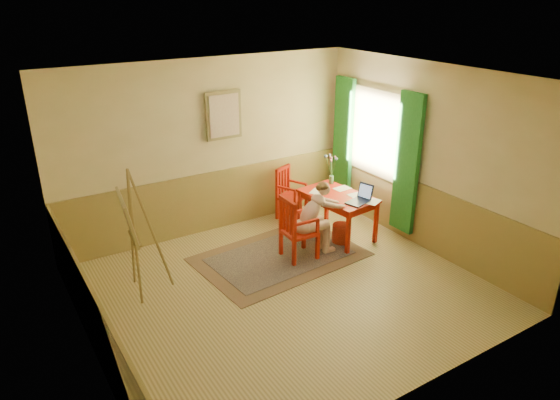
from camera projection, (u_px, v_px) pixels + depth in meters
room at (286, 193)px, 6.34m from camera, size 5.04×4.54×2.84m
wainscot at (256, 233)px, 7.31m from camera, size 5.00×4.50×1.00m
window at (374, 146)px, 8.41m from camera, size 0.12×2.01×2.20m
wall_portrait at (224, 115)px, 8.00m from camera, size 0.60×0.05×0.76m
rug at (280, 256)px, 7.70m from camera, size 2.52×1.79×0.02m
table at (338, 200)px, 8.13m from camera, size 0.86×1.28×0.72m
chair_left at (296, 228)px, 7.48m from camera, size 0.47×0.45×0.99m
chair_back at (290, 193)px, 8.86m from camera, size 0.54×0.55×0.91m
figure at (315, 216)px, 7.55m from camera, size 0.85×0.37×1.14m
laptop at (360, 198)px, 7.81m from camera, size 0.47×0.36×0.25m
papers at (347, 194)px, 8.11m from camera, size 0.80×1.09×0.00m
vase at (331, 170)px, 8.48m from camera, size 0.18×0.27×0.51m
wastebasket at (341, 234)px, 8.08m from camera, size 0.33×0.33×0.31m
easel at (131, 222)px, 6.43m from camera, size 0.62×0.78×1.73m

